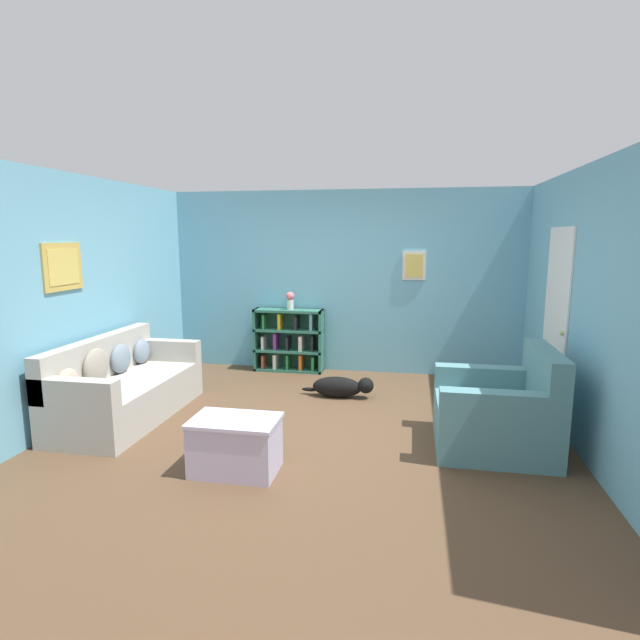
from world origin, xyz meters
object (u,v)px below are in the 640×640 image
at_px(vase, 290,300).
at_px(bookshelf, 289,341).
at_px(couch, 124,388).
at_px(recliner_chair, 500,414).
at_px(coffee_table, 235,444).
at_px(dog, 342,387).

bearing_deg(vase, bookshelf, 143.72).
height_order(couch, recliner_chair, recliner_chair).
height_order(recliner_chair, coffee_table, recliner_chair).
bearing_deg(couch, coffee_table, -31.55).
bearing_deg(vase, recliner_chair, -41.79).
height_order(coffee_table, dog, coffee_table).
distance_m(recliner_chair, coffee_table, 2.42).
bearing_deg(vase, couch, -121.33).
bearing_deg(coffee_table, vase, 95.47).
bearing_deg(coffee_table, recliner_chair, 21.81).
distance_m(couch, coffee_table, 1.92).
distance_m(couch, dog, 2.49).
bearing_deg(vase, dog, -50.15).
height_order(coffee_table, vase, vase).
height_order(bookshelf, vase, vase).
bearing_deg(couch, vase, 58.67).
relative_size(bookshelf, vase, 3.95).
distance_m(recliner_chair, dog, 2.05).
xyz_separation_m(bookshelf, dog, (0.93, -1.10, -0.31)).
distance_m(recliner_chair, vase, 3.50).
relative_size(bookshelf, dog, 1.12).
bearing_deg(bookshelf, recliner_chair, -41.74).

